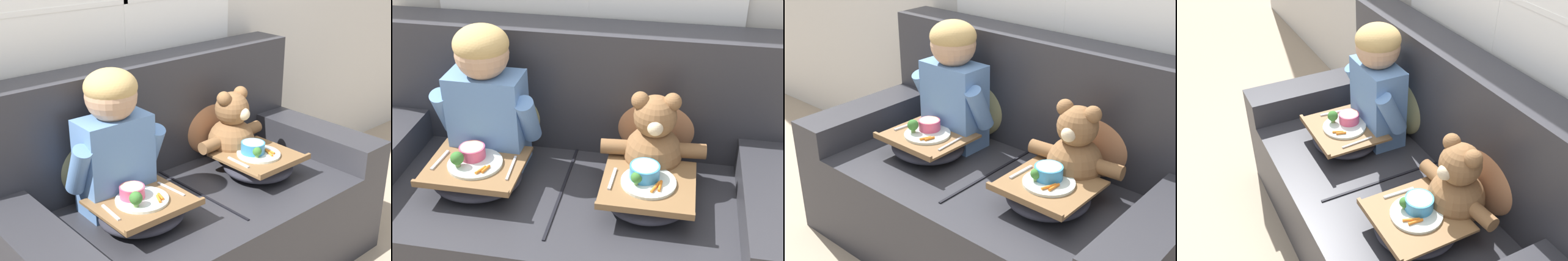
% 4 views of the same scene
% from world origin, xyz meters
% --- Properties ---
extents(ground_plane, '(14.00, 14.00, 0.00)m').
position_xyz_m(ground_plane, '(0.00, 0.00, 0.00)').
color(ground_plane, tan).
extents(couch, '(1.88, 0.96, 1.05)m').
position_xyz_m(couch, '(0.00, 0.08, 0.36)').
color(couch, '#2D2D33').
rests_on(couch, ground_plane).
extents(throw_pillow_behind_child, '(0.41, 0.20, 0.42)m').
position_xyz_m(throw_pillow_behind_child, '(-0.36, 0.29, 0.67)').
color(throw_pillow_behind_child, '#898456').
rests_on(throw_pillow_behind_child, couch).
extents(throw_pillow_behind_teddy, '(0.38, 0.18, 0.39)m').
position_xyz_m(throw_pillow_behind_teddy, '(0.36, 0.29, 0.67)').
color(throw_pillow_behind_teddy, '#B2754C').
rests_on(throw_pillow_behind_teddy, couch).
extents(child_figure, '(0.46, 0.23, 0.65)m').
position_xyz_m(child_figure, '(-0.36, 0.11, 0.83)').
color(child_figure, '#5B84BC').
rests_on(child_figure, couch).
extents(teddy_bear, '(0.45, 0.31, 0.41)m').
position_xyz_m(teddy_bear, '(0.36, 0.10, 0.65)').
color(teddy_bear, brown).
rests_on(teddy_bear, couch).
extents(lap_tray_child, '(0.40, 0.36, 0.19)m').
position_xyz_m(lap_tray_child, '(-0.36, -0.09, 0.54)').
color(lap_tray_child, '#2D2D38').
rests_on(lap_tray_child, child_figure).
extents(lap_tray_teddy, '(0.37, 0.37, 0.18)m').
position_xyz_m(lap_tray_teddy, '(0.36, -0.09, 0.54)').
color(lap_tray_teddy, '#2D2D38').
rests_on(lap_tray_teddy, teddy_bear).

